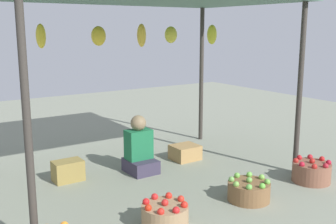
# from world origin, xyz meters

# --- Properties ---
(ground_plane) EXTENTS (14.00, 14.00, 0.00)m
(ground_plane) POSITION_xyz_m (0.00, 0.00, 0.00)
(ground_plane) COLOR gray
(market_stall_structure) EXTENTS (3.80, 2.36, 2.29)m
(market_stall_structure) POSITION_xyz_m (0.00, 0.01, 2.12)
(market_stall_structure) COLOR #38332D
(market_stall_structure) RESTS_ON ground
(vendor_person) EXTENTS (0.36, 0.44, 0.78)m
(vendor_person) POSITION_xyz_m (0.01, 0.16, 0.30)
(vendor_person) COLOR #373146
(vendor_person) RESTS_ON ground
(basket_red_tomatoes) EXTENTS (0.46, 0.46, 0.29)m
(basket_red_tomatoes) POSITION_xyz_m (-0.58, -1.36, 0.12)
(basket_red_tomatoes) COLOR #9A7B58
(basket_red_tomatoes) RESTS_ON ground
(basket_green_apples) EXTENTS (0.48, 0.48, 0.27)m
(basket_green_apples) POSITION_xyz_m (0.56, -1.36, 0.11)
(basket_green_apples) COLOR brown
(basket_green_apples) RESTS_ON ground
(basket_red_apples) EXTENTS (0.48, 0.48, 0.31)m
(basket_red_apples) POSITION_xyz_m (1.64, -1.38, 0.13)
(basket_red_apples) COLOR brown
(basket_red_apples) RESTS_ON ground
(wooden_crate_near_vendor) EXTENTS (0.37, 0.25, 0.26)m
(wooden_crate_near_vendor) POSITION_xyz_m (-0.92, 0.37, 0.13)
(wooden_crate_near_vendor) COLOR olive
(wooden_crate_near_vendor) RESTS_ON ground
(wooden_crate_stacked_rear) EXTENTS (0.39, 0.34, 0.22)m
(wooden_crate_stacked_rear) POSITION_xyz_m (0.84, 0.25, 0.11)
(wooden_crate_stacked_rear) COLOR #A8814C
(wooden_crate_stacked_rear) RESTS_ON ground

